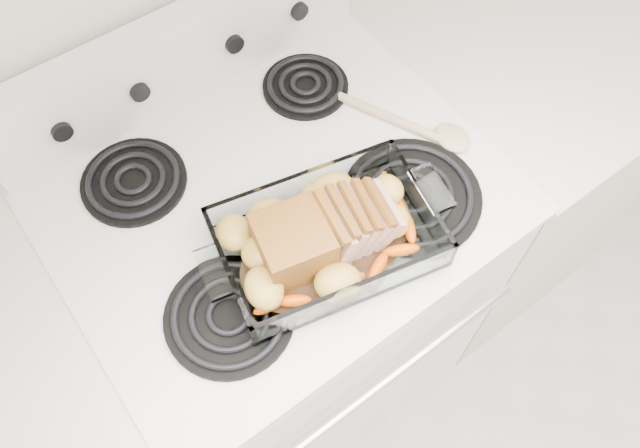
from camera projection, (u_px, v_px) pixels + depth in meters
electric_range at (284, 292)px, 1.51m from camera, size 0.78×0.70×1.12m
counter_right at (482, 163)px, 1.72m from camera, size 0.58×0.68×0.93m
baking_dish at (327, 241)px, 1.03m from camera, size 0.35×0.23×0.07m
pork_roast at (316, 239)px, 1.00m from camera, size 0.23×0.11×0.09m
roast_vegetables at (311, 222)px, 1.04m from camera, size 0.39×0.21×0.05m
wooden_spoon at (424, 129)px, 1.17m from camera, size 0.15×0.25×0.02m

